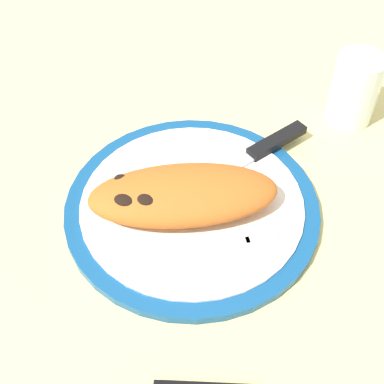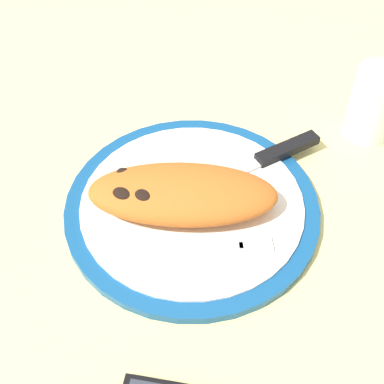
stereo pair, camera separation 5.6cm
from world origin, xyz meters
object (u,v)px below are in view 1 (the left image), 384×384
object	(u,v)px
calzone	(183,195)
knife	(258,152)
water_glass	(353,93)
plate	(192,206)
fork	(220,245)

from	to	relation	value
calzone	knife	bearing A→B (deg)	41.10
knife	water_glass	size ratio (longest dim) A/B	2.01
knife	water_glass	xyz separation A→B (cm)	(14.81, 9.18, 2.50)
plate	knife	xyz separation A→B (cm)	(9.35, 8.40, 1.27)
knife	plate	bearing A→B (deg)	-138.04
knife	water_glass	distance (cm)	17.60
calzone	water_glass	world-z (taller)	water_glass
plate	water_glass	size ratio (longest dim) A/B	3.10
plate	calzone	size ratio (longest dim) A/B	1.36
fork	knife	size ratio (longest dim) A/B	0.83
calzone	fork	xyz separation A→B (cm)	(4.27, -6.13, -2.18)
water_glass	fork	bearing A→B (deg)	-130.68
fork	water_glass	xyz separation A→B (cm)	(21.02, 24.45, 2.79)
plate	knife	distance (cm)	12.63
calzone	knife	distance (cm)	14.04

